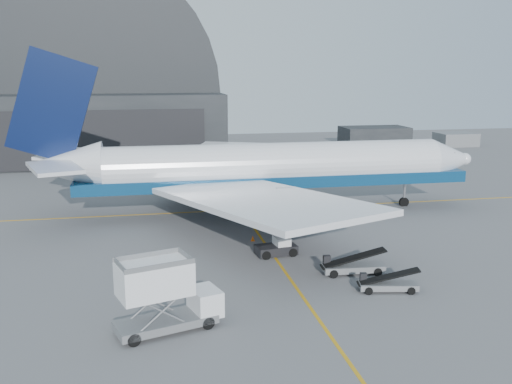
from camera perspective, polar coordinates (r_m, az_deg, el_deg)
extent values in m
plane|color=#565659|center=(47.94, 2.55, -7.46)|extent=(200.00, 200.00, 0.00)
cube|color=#C48A12|center=(66.73, -1.47, -1.80)|extent=(80.00, 0.25, 0.02)
cube|color=#C48A12|center=(46.11, 3.14, -8.26)|extent=(0.25, 40.00, 0.02)
cube|color=black|center=(109.93, -16.99, 6.35)|extent=(50.00, 28.00, 12.00)
cube|color=black|center=(96.09, -17.78, 4.94)|extent=(42.00, 0.40, 9.50)
cube|color=black|center=(126.73, 11.70, 4.59)|extent=(14.00, 8.00, 4.00)
cube|color=slate|center=(130.74, 19.30, 4.39)|extent=(8.00, 6.00, 2.80)
cylinder|color=white|center=(64.64, 2.01, 2.71)|extent=(38.03, 5.07, 5.07)
cone|color=white|center=(72.45, 18.71, 3.10)|extent=(4.65, 5.07, 5.07)
sphere|color=white|center=(73.52, 20.15, 3.12)|extent=(1.48, 1.48, 1.48)
cone|color=white|center=(63.45, -18.42, 2.49)|extent=(7.39, 5.07, 5.07)
cube|color=black|center=(71.74, 17.87, 3.58)|extent=(2.75, 2.32, 0.74)
cube|color=navy|center=(64.92, 2.00, 1.28)|extent=(44.37, 5.12, 1.27)
cube|color=white|center=(51.80, 0.61, -0.84)|extent=(19.48, 25.90, 1.54)
cube|color=white|center=(76.37, -3.24, 3.35)|extent=(19.48, 25.90, 1.54)
cube|color=white|center=(58.77, -19.53, 2.32)|extent=(6.47, 8.84, 0.37)
cube|color=white|center=(68.08, -18.40, 3.65)|extent=(6.47, 8.84, 0.37)
cube|color=#071135|center=(62.92, -19.76, 8.05)|extent=(9.79, 0.53, 12.17)
cylinder|color=gray|center=(56.88, 2.87, -1.43)|extent=(5.49, 2.85, 2.85)
cylinder|color=gray|center=(73.04, -0.30, 1.62)|extent=(5.49, 2.85, 2.85)
cylinder|color=#A5A5AA|center=(70.62, 14.62, -0.19)|extent=(0.30, 0.30, 2.96)
cylinder|color=black|center=(70.83, 14.57, -0.98)|extent=(1.16, 0.37, 1.16)
cylinder|color=black|center=(61.97, 0.78, -2.34)|extent=(1.37, 0.48, 1.37)
cylinder|color=black|center=(68.42, -0.38, -0.95)|extent=(1.37, 0.48, 1.37)
cube|color=slate|center=(37.11, -9.01, -12.70)|extent=(6.71, 4.27, 0.52)
cube|color=silver|center=(37.66, -5.11, -10.82)|extent=(2.31, 2.79, 1.67)
cube|color=black|center=(37.85, -4.02, -10.26)|extent=(0.68, 1.91, 0.94)
cube|color=silver|center=(35.79, -10.12, -8.55)|extent=(4.96, 3.80, 2.08)
cylinder|color=black|center=(37.03, -4.84, -12.91)|extent=(0.89, 0.55, 0.83)
cylinder|color=black|center=(38.87, -6.17, -11.68)|extent=(0.89, 0.55, 0.83)
cylinder|color=black|center=(35.59, -12.13, -14.24)|extent=(0.89, 0.55, 0.83)
cylinder|color=black|center=(37.50, -13.12, -12.87)|extent=(0.89, 0.55, 0.83)
cube|color=black|center=(50.70, 2.01, -5.77)|extent=(3.77, 2.39, 0.80)
cube|color=silver|center=(50.66, 2.58, -4.95)|extent=(1.44, 1.74, 0.80)
cylinder|color=black|center=(50.38, 3.69, -6.06)|extent=(0.83, 0.41, 0.80)
cylinder|color=black|center=(51.95, 2.95, -5.49)|extent=(0.83, 0.41, 0.80)
cylinder|color=black|center=(49.54, 1.01, -6.36)|extent=(0.83, 0.41, 0.80)
cylinder|color=black|center=(51.13, 0.35, -5.76)|extent=(0.83, 0.41, 0.80)
cube|color=slate|center=(43.82, 13.05, -9.09)|extent=(4.46, 2.22, 0.44)
cube|color=black|center=(43.58, 13.10, -8.26)|extent=(4.65, 1.80, 1.24)
cube|color=black|center=(43.77, 10.68, -8.33)|extent=(0.55, 0.47, 0.58)
cylinder|color=black|center=(43.64, 15.26, -9.50)|extent=(0.62, 0.35, 0.58)
cylinder|color=black|center=(44.86, 14.80, -8.88)|extent=(0.62, 0.35, 0.58)
cylinder|color=black|center=(42.93, 11.21, -9.67)|extent=(0.62, 0.35, 0.58)
cylinder|color=black|center=(44.17, 10.86, -9.02)|extent=(0.62, 0.35, 0.58)
cube|color=slate|center=(46.83, 9.67, -7.46)|extent=(5.03, 2.00, 0.50)
cube|color=black|center=(46.57, 9.71, -6.55)|extent=(5.31, 1.46, 1.43)
cube|color=black|center=(46.68, 7.09, -6.71)|extent=(0.59, 0.48, 0.67)
cylinder|color=black|center=(46.73, 12.07, -7.82)|extent=(0.69, 0.32, 0.67)
cylinder|color=black|center=(48.12, 11.45, -7.20)|extent=(0.69, 0.32, 0.67)
cylinder|color=black|center=(45.70, 7.78, -8.12)|extent=(0.69, 0.32, 0.67)
cylinder|color=black|center=(47.12, 7.28, -7.47)|extent=(0.69, 0.32, 0.67)
cube|color=#F05B07|center=(54.82, -0.32, -4.90)|extent=(0.37, 0.37, 0.03)
cone|color=#F05B07|center=(54.74, -0.32, -4.64)|extent=(0.37, 0.37, 0.53)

